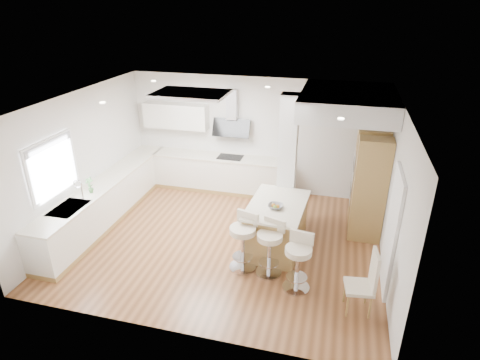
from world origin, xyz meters
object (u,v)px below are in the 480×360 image
(peninsula, at_px, (276,225))
(bar_stool_b, at_px, (270,245))
(bar_stool_c, at_px, (298,259))
(bar_stool_a, at_px, (243,239))
(dining_chair, at_px, (366,280))

(peninsula, height_order, bar_stool_b, bar_stool_b)
(peninsula, distance_m, bar_stool_c, 1.24)
(bar_stool_a, relative_size, bar_stool_c, 1.06)
(peninsula, xyz_separation_m, bar_stool_b, (0.03, -0.83, 0.10))
(bar_stool_b, bearing_deg, bar_stool_a, -165.66)
(bar_stool_c, height_order, dining_chair, dining_chair)
(peninsula, relative_size, dining_chair, 1.49)
(peninsula, relative_size, bar_stool_c, 1.58)
(bar_stool_b, height_order, bar_stool_c, bar_stool_b)
(bar_stool_c, relative_size, dining_chair, 0.94)
(bar_stool_b, bearing_deg, peninsula, 110.57)
(bar_stool_c, bearing_deg, bar_stool_a, 170.82)
(dining_chair, bearing_deg, bar_stool_c, 157.14)
(bar_stool_b, relative_size, bar_stool_c, 1.01)
(peninsula, relative_size, bar_stool_a, 1.49)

